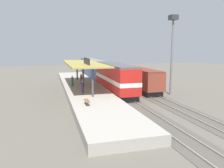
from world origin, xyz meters
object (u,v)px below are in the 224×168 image
light_mast (173,38)px  locomotive (115,78)px  freight_car (140,79)px  person_boarding (72,81)px  person_waiting (81,78)px  passenger_carriage_single (93,69)px  platform_bench (87,101)px  person_walking (83,86)px

light_mast → locomotive: bearing=157.0°
locomotive → freight_car: bearing=10.7°
freight_car → person_boarding: (-10.89, 1.90, -0.12)m
locomotive → person_boarding: (-6.29, 2.77, -0.56)m
freight_car → locomotive: bearing=-169.3°
freight_car → person_boarding: 11.06m
locomotive → person_waiting: 7.16m
light_mast → person_boarding: (-14.09, 6.08, -6.54)m
passenger_carriage_single → locomotive: bearing=-90.0°
platform_bench → passenger_carriage_single: bearing=77.7°
passenger_carriage_single → person_waiting: (-4.51, -12.46, -0.46)m
locomotive → person_walking: 6.42m
light_mast → person_walking: (-13.33, 0.09, -6.54)m
locomotive → person_boarding: 6.90m
platform_bench → person_waiting: bearing=84.4°
person_waiting → platform_bench: bearing=-95.6°
passenger_carriage_single → person_waiting: bearing=-109.9°
light_mast → person_waiting: 16.51m
platform_bench → light_mast: size_ratio=0.15×
platform_bench → person_walking: bearing=85.8°
freight_car → person_waiting: size_ratio=7.02×
locomotive → passenger_carriage_single: 18.00m
platform_bench → passenger_carriage_single: passenger_carriage_single is taller
platform_bench → locomotive: (6.00, 9.59, 1.07)m
freight_car → person_waiting: bearing=152.8°
locomotive → freight_car: 4.70m
passenger_carriage_single → freight_car: size_ratio=1.67×
freight_car → person_walking: bearing=-158.0°
locomotive → person_waiting: locomotive is taller
locomotive → person_waiting: size_ratio=8.44×
platform_bench → freight_car: 14.90m
passenger_carriage_single → person_boarding: passenger_carriage_single is taller
light_mast → platform_bench: bearing=-155.5°
light_mast → person_boarding: size_ratio=6.84×
locomotive → person_boarding: bearing=156.3°
person_boarding → person_waiting: bearing=57.2°
platform_bench → person_boarding: bearing=91.4°
platform_bench → light_mast: 16.72m
locomotive → passenger_carriage_single: bearing=90.0°
locomotive → light_mast: light_mast is taller
freight_car → person_walking: freight_car is taller
locomotive → passenger_carriage_single: locomotive is taller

